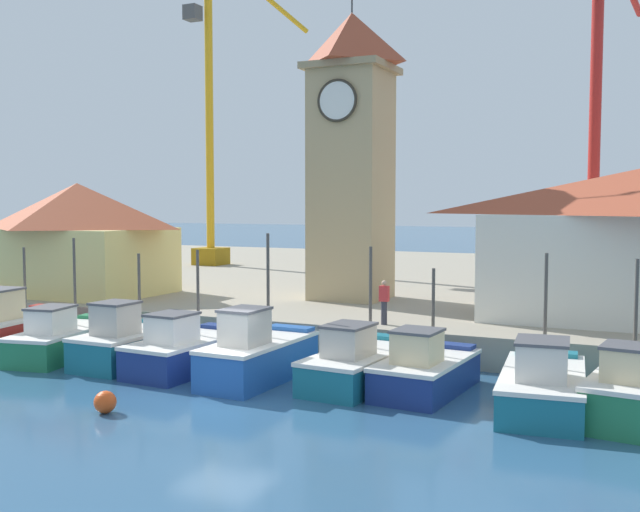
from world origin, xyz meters
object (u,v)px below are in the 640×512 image
fishing_boat_right_inner (425,370)px  port_crane_far (214,145)px  fishing_boat_right_outer (543,385)px  fishing_boat_far_right (630,392)px  fishing_boat_left_inner (129,343)px  clock_tower (351,150)px  warehouse_left (78,237)px  port_crane_near (596,150)px  dock_worker_near_tower (384,301)px  fishing_boat_far_left (14,328)px  fishing_boat_mid_left (187,350)px  mooring_buoy (105,402)px  fishing_boat_center (258,355)px  fishing_boat_left_outer (65,338)px  fishing_boat_mid_right (360,363)px

fishing_boat_right_inner → port_crane_far: size_ratio=0.20×
fishing_boat_right_outer → fishing_boat_far_right: 2.17m
fishing_boat_left_inner → clock_tower: size_ratio=0.30×
warehouse_left → port_crane_near: (22.75, 10.78, 4.22)m
clock_tower → dock_worker_near_tower: (3.86, -6.30, -5.97)m
fishing_boat_left_inner → dock_worker_near_tower: 9.11m
fishing_boat_left_inner → fishing_boat_far_right: bearing=0.0°
port_crane_near → dock_worker_near_tower: bearing=-114.3°
fishing_boat_far_left → dock_worker_near_tower: fishing_boat_far_left is taller
fishing_boat_mid_left → fishing_boat_far_right: (13.58, -0.01, 0.04)m
clock_tower → mooring_buoy: (-0.38, -16.36, -7.67)m
fishing_boat_far_left → fishing_boat_center: size_ratio=1.01×
fishing_boat_far_left → fishing_boat_left_inner: size_ratio=1.13×
port_crane_far → fishing_boat_center: bearing=-55.0°
fishing_boat_left_inner → port_crane_near: 24.06m
fishing_boat_right_outer → port_crane_far: size_ratio=0.24×
dock_worker_near_tower → port_crane_near: bearing=65.7°
fishing_boat_far_left → fishing_boat_right_outer: fishing_boat_right_outer is taller
fishing_boat_right_outer → clock_tower: (-10.13, 11.22, 7.28)m
mooring_buoy → dock_worker_near_tower: bearing=67.2°
fishing_boat_left_outer → fishing_boat_right_inner: (13.34, 0.46, -0.00)m
port_crane_near → dock_worker_near_tower: port_crane_near is taller
fishing_boat_left_outer → port_crane_far: (-9.40, 24.78, 8.92)m
fishing_boat_far_right → clock_tower: bearing=137.4°
fishing_boat_far_right → dock_worker_near_tower: bearing=149.3°
fishing_boat_mid_left → warehouse_left: 14.23m
fishing_boat_center → clock_tower: clock_tower is taller
mooring_buoy → dock_worker_near_tower: size_ratio=0.37×
fishing_boat_right_inner → clock_tower: (-6.73, 10.75, 7.30)m
fishing_boat_mid_right → dock_worker_near_tower: (-0.78, 4.34, 1.32)m
fishing_boat_right_outer → fishing_boat_mid_left: bearing=-179.6°
fishing_boat_right_outer → warehouse_left: bearing=161.7°
fishing_boat_right_inner → fishing_boat_left_outer: bearing=-178.0°
fishing_boat_left_outer → fishing_boat_right_inner: bearing=2.0°
fishing_boat_mid_right → fishing_boat_right_inner: (2.10, -0.11, -0.00)m
fishing_boat_right_inner → warehouse_left: bearing=160.0°
mooring_buoy → port_crane_near: bearing=66.3°
fishing_boat_right_outer → dock_worker_near_tower: 8.09m
mooring_buoy → fishing_boat_center: bearing=68.3°
fishing_boat_center → clock_tower: (-1.54, 11.53, 7.15)m
fishing_boat_left_inner → fishing_boat_far_right: 15.95m
fishing_boat_center → fishing_boat_right_inner: fishing_boat_center is taller
fishing_boat_right_outer → mooring_buoy: fishing_boat_right_outer is taller
fishing_boat_left_outer → warehouse_left: warehouse_left is taller
fishing_boat_far_left → mooring_buoy: (8.80, -5.24, -0.54)m
fishing_boat_far_left → mooring_buoy: fishing_boat_far_left is taller
fishing_boat_mid_right → mooring_buoy: bearing=-131.3°
fishing_boat_right_outer → fishing_boat_far_right: fishing_boat_right_outer is taller
port_crane_far → mooring_buoy: 35.01m
fishing_boat_mid_left → port_crane_near: 22.81m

